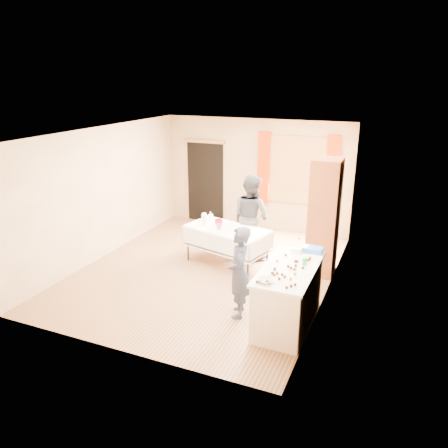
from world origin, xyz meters
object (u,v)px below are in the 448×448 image
at_px(party_table, 227,243).
at_px(girl, 239,272).
at_px(chair, 244,235).
at_px(cabinet, 324,218).
at_px(counter, 288,296).
at_px(woman, 251,216).

bearing_deg(party_table, girl, -47.83).
relative_size(chair, girl, 0.72).
xyz_separation_m(cabinet, counter, (-0.10, -2.00, -0.62)).
bearing_deg(counter, chair, 122.73).
height_order(cabinet, party_table, cabinet).
bearing_deg(girl, party_table, -170.29).
distance_m(cabinet, chair, 1.98).
bearing_deg(girl, woman, 177.03).
bearing_deg(party_table, chair, 102.64).
distance_m(cabinet, party_table, 1.90).
bearing_deg(party_table, counter, -30.56).
relative_size(party_table, woman, 1.04).
relative_size(cabinet, girl, 1.50).
relative_size(party_table, girl, 1.22).
xyz_separation_m(counter, party_table, (-1.66, 1.65, -0.01)).
bearing_deg(counter, woman, 121.73).
relative_size(chair, woman, 0.61).
bearing_deg(party_table, woman, 79.46).
bearing_deg(chair, counter, -62.24).
relative_size(counter, woman, 0.93).
xyz_separation_m(party_table, woman, (0.28, 0.60, 0.40)).
height_order(party_table, chair, chair).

